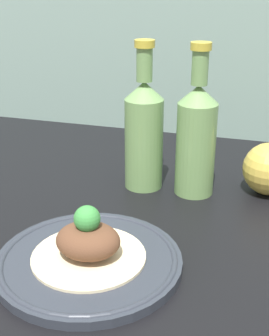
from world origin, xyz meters
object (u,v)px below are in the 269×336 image
(plated_food, at_px, (88,242))
(apple, at_px, (269,169))
(cider_bottle_right, at_px, (196,137))
(cider_bottle_left, at_px, (144,131))
(plate, at_px, (89,261))

(plated_food, xyz_separation_m, apple, (0.21, 0.29, 0.01))
(cider_bottle_right, bearing_deg, plated_food, -109.38)
(apple, bearing_deg, cider_bottle_left, -171.25)
(plate, bearing_deg, cider_bottle_right, 70.62)
(plate, relative_size, cider_bottle_left, 0.96)
(plated_food, bearing_deg, cider_bottle_right, 70.62)
(plated_food, height_order, cider_bottle_left, cider_bottle_left)
(plated_food, height_order, cider_bottle_right, cider_bottle_right)
(plated_food, relative_size, apple, 1.39)
(plate, xyz_separation_m, plated_food, (0.00, 0.00, 0.03))
(cider_bottle_left, relative_size, cider_bottle_right, 1.00)
(cider_bottle_left, xyz_separation_m, apple, (0.21, 0.03, -0.06))
(plate, xyz_separation_m, apple, (0.21, 0.29, 0.04))
(cider_bottle_left, bearing_deg, plate, -90.16)
(plate, height_order, plated_food, plated_food)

